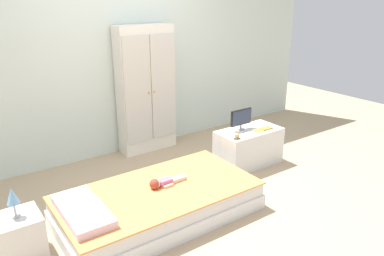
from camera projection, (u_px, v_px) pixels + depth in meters
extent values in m
cube|color=tan|center=(190.00, 198.00, 3.86)|extent=(10.00, 10.00, 0.02)
cube|color=silver|center=(117.00, 48.00, 4.60)|extent=(6.40, 0.05, 2.70)
cube|color=white|center=(159.00, 209.00, 3.51)|extent=(1.83, 0.97, 0.14)
cube|color=silver|center=(159.00, 197.00, 3.47)|extent=(1.79, 0.93, 0.13)
cube|color=#EA934C|center=(158.00, 190.00, 3.44)|extent=(1.82, 0.96, 0.02)
cube|color=silver|center=(82.00, 211.00, 3.04)|extent=(0.32, 0.70, 0.07)
cube|color=#D6668E|center=(165.00, 182.00, 3.51)|extent=(0.13, 0.08, 0.06)
cube|color=beige|center=(177.00, 178.00, 3.61)|extent=(0.16, 0.04, 0.04)
cube|color=beige|center=(179.00, 180.00, 3.58)|extent=(0.16, 0.04, 0.04)
cube|color=beige|center=(162.00, 181.00, 3.56)|extent=(0.10, 0.03, 0.03)
cube|color=beige|center=(168.00, 186.00, 3.48)|extent=(0.10, 0.03, 0.03)
sphere|color=beige|center=(156.00, 184.00, 3.45)|extent=(0.09, 0.09, 0.09)
sphere|color=#9E3D2D|center=(155.00, 184.00, 3.44)|extent=(0.10, 0.10, 0.10)
cube|color=silver|center=(20.00, 237.00, 2.93)|extent=(0.34, 0.34, 0.37)
cylinder|color=#B7B2AD|center=(16.00, 216.00, 2.87)|extent=(0.07, 0.07, 0.01)
cylinder|color=#B7B2AD|center=(15.00, 209.00, 2.85)|extent=(0.02, 0.02, 0.11)
cone|color=#7AB2E0|center=(12.00, 196.00, 2.81)|extent=(0.10, 0.10, 0.13)
cube|color=white|center=(146.00, 90.00, 4.81)|extent=(0.75, 0.25, 1.63)
cube|color=beige|center=(138.00, 91.00, 4.59)|extent=(0.35, 0.02, 1.34)
cube|color=beige|center=(163.00, 87.00, 4.80)|extent=(0.35, 0.02, 1.34)
sphere|color=gold|center=(149.00, 93.00, 4.67)|extent=(0.02, 0.02, 0.02)
sphere|color=gold|center=(154.00, 92.00, 4.72)|extent=(0.02, 0.02, 0.02)
cube|color=silver|center=(248.00, 147.00, 4.54)|extent=(0.79, 0.42, 0.45)
cylinder|color=#99999E|center=(240.00, 129.00, 4.48)|extent=(0.10, 0.10, 0.01)
cylinder|color=#99999E|center=(241.00, 127.00, 4.47)|extent=(0.02, 0.02, 0.05)
cube|color=black|center=(241.00, 117.00, 4.43)|extent=(0.31, 0.02, 0.19)
cube|color=#28334C|center=(242.00, 117.00, 4.41)|extent=(0.29, 0.01, 0.17)
cube|color=#8E6642|center=(236.00, 138.00, 4.19)|extent=(0.08, 0.01, 0.01)
cube|color=#8E6642|center=(237.00, 139.00, 4.17)|extent=(0.08, 0.01, 0.01)
cube|color=#D1B289|center=(237.00, 135.00, 4.16)|extent=(0.06, 0.02, 0.03)
cylinder|color=#D1B289|center=(238.00, 137.00, 4.19)|extent=(0.01, 0.01, 0.02)
cylinder|color=#D1B289|center=(239.00, 137.00, 4.18)|extent=(0.01, 0.01, 0.02)
cylinder|color=#D1B289|center=(235.00, 137.00, 4.17)|extent=(0.01, 0.01, 0.02)
cylinder|color=#D1B289|center=(236.00, 138.00, 4.15)|extent=(0.01, 0.01, 0.02)
cylinder|color=#D1B289|center=(238.00, 133.00, 4.17)|extent=(0.02, 0.02, 0.02)
sphere|color=#D1B289|center=(239.00, 131.00, 4.16)|extent=(0.03, 0.03, 0.03)
cube|color=gold|center=(259.00, 131.00, 4.42)|extent=(0.11, 0.09, 0.01)
cube|color=orange|center=(266.00, 128.00, 4.49)|extent=(0.16, 0.09, 0.02)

